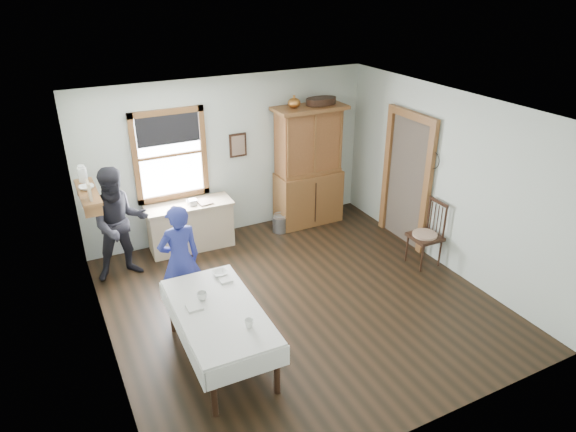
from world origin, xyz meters
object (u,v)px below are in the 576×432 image
Objects in this scene: wicker_basket at (299,220)px; spindle_chair at (425,234)px; pail at (280,224)px; china_hutch at (309,167)px; woman_blue at (180,264)px; figure_dark at (120,228)px; work_counter at (191,226)px; dining_table at (220,335)px.

spindle_chair is at bearing -61.39° from wicker_basket.
pail is at bearing -174.43° from wicker_basket.
wicker_basket is (-1.12, 2.05, -0.42)m from spindle_chair.
spindle_chair reaches higher than wicker_basket.
china_hutch is 1.49× the size of woman_blue.
china_hutch reaches higher than spindle_chair.
figure_dark is (-2.71, -0.23, 0.66)m from pail.
pail is at bearing 128.28° from spindle_chair.
wicker_basket is at bearing -0.61° from work_counter.
wicker_basket is (1.96, -0.10, -0.29)m from work_counter.
figure_dark reaches higher than spindle_chair.
figure_dark reaches higher than wicker_basket.
figure_dark reaches higher than pail.
spindle_chair reaches higher than work_counter.
work_counter is 1.59m from pail.
china_hutch is at bearing 6.31° from figure_dark.
spindle_chair is at bearing -22.81° from figure_dark.
figure_dark is (-3.35, -0.37, -0.27)m from china_hutch.
dining_table is 1.12× the size of figure_dark.
woman_blue is at bearing 94.64° from dining_table.
pail is at bearing -150.88° from woman_blue.
pail is at bearing 51.93° from dining_table.
dining_table is at bearing 89.54° from woman_blue.
figure_dark is (-0.62, 2.44, 0.44)m from dining_table.
work_counter is 3.76m from spindle_chair.
woman_blue is (-0.10, 1.18, 0.36)m from dining_table.
figure_dark reaches higher than dining_table.
china_hutch is (2.20, -0.01, 0.67)m from work_counter.
dining_table is (-2.73, -2.80, -0.71)m from china_hutch.
woman_blue is at bearing 173.32° from spindle_chair.
work_counter is 1.27m from figure_dark.
woman_blue reaches higher than pail.
work_counter is at bearing -115.95° from woman_blue.
work_counter is 1.98m from wicker_basket.
spindle_chair is 0.66× the size of figure_dark.
wicker_basket is at bearing -158.64° from china_hutch.
spindle_chair is at bearing -68.01° from china_hutch.
dining_table is 1.25× the size of woman_blue.
dining_table is at bearing -98.14° from work_counter.
figure_dark is at bearing -72.49° from woman_blue.
wicker_basket is at bearing 5.03° from figure_dark.
work_counter reaches higher than pail.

